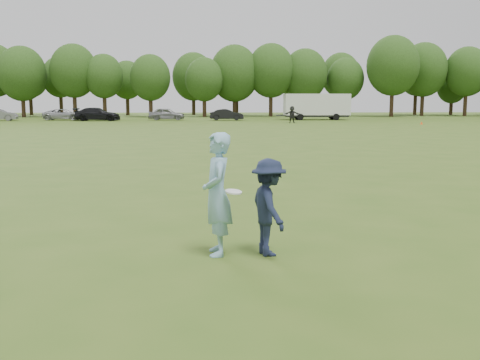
{
  "coord_description": "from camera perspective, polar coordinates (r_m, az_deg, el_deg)",
  "views": [
    {
      "loc": [
        -0.56,
        -8.95,
        2.54
      ],
      "look_at": [
        -0.06,
        1.04,
        1.1
      ],
      "focal_mm": 42.0,
      "sensor_mm": 36.0,
      "label": 1
    }
  ],
  "objects": [
    {
      "name": "player_far_d",
      "position": [
        60.95,
        5.31,
        6.64
      ],
      "size": [
        1.7,
        0.61,
        1.82
      ],
      "primitive_type": "imported",
      "rotation": [
        0.0,
        0.0,
        -0.04
      ],
      "color": "#242424",
      "rests_on": "ground"
    },
    {
      "name": "treeline",
      "position": [
        85.99,
        -0.63,
        10.69
      ],
      "size": [
        130.35,
        18.39,
        11.74
      ],
      "color": "#332114",
      "rests_on": "ground"
    },
    {
      "name": "car_c",
      "position": [
        72.22,
        -17.46,
        6.36
      ],
      "size": [
        4.98,
        2.42,
        1.36
      ],
      "primitive_type": "imported",
      "rotation": [
        0.0,
        0.0,
        1.54
      ],
      "color": "#A4A4A8",
      "rests_on": "ground"
    },
    {
      "name": "thrower",
      "position": [
        9.15,
        -2.33,
        -1.45
      ],
      "size": [
        0.55,
        0.78,
        2.02
      ],
      "primitive_type": "imported",
      "rotation": [
        0.0,
        0.0,
        -1.48
      ],
      "color": "#86B6CF",
      "rests_on": "ground"
    },
    {
      "name": "cargo_trailer",
      "position": [
        70.49,
        7.79,
        7.52
      ],
      "size": [
        9.0,
        2.75,
        3.2
      ],
      "color": "white",
      "rests_on": "ground"
    },
    {
      "name": "disc_in_play",
      "position": [
        8.95,
        -0.66,
        -1.2
      ],
      "size": [
        0.32,
        0.32,
        0.08
      ],
      "color": "white",
      "rests_on": "ground"
    },
    {
      "name": "car_d",
      "position": [
        68.96,
        -14.29,
        6.49
      ],
      "size": [
        5.4,
        2.31,
        1.55
      ],
      "primitive_type": "imported",
      "rotation": [
        0.0,
        0.0,
        1.54
      ],
      "color": "black",
      "rests_on": "ground"
    },
    {
      "name": "field_cone",
      "position": [
        60.16,
        17.96,
        5.54
      ],
      "size": [
        0.28,
        0.28,
        0.3
      ],
      "primitive_type": "cone",
      "color": "#FB480D",
      "rests_on": "ground"
    },
    {
      "name": "ground",
      "position": [
        9.32,
        0.68,
        -7.63
      ],
      "size": [
        200.0,
        200.0,
        0.0
      ],
      "primitive_type": "plane",
      "color": "#375517",
      "rests_on": "ground"
    },
    {
      "name": "defender",
      "position": [
        9.18,
        2.95,
        -2.77
      ],
      "size": [
        0.83,
        1.14,
        1.6
      ],
      "primitive_type": "imported",
      "rotation": [
        0.0,
        0.0,
        1.82
      ],
      "color": "#192038",
      "rests_on": "ground"
    },
    {
      "name": "car_f",
      "position": [
        68.32,
        -1.36,
        6.65
      ],
      "size": [
        4.16,
        1.57,
        1.35
      ],
      "primitive_type": "imported",
      "rotation": [
        0.0,
        0.0,
        1.54
      ],
      "color": "black",
      "rests_on": "ground"
    },
    {
      "name": "car_e",
      "position": [
        69.51,
        -7.48,
        6.67
      ],
      "size": [
        4.4,
        1.79,
        1.5
      ],
      "primitive_type": "imported",
      "rotation": [
        0.0,
        0.0,
        1.57
      ],
      "color": "gray",
      "rests_on": "ground"
    }
  ]
}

